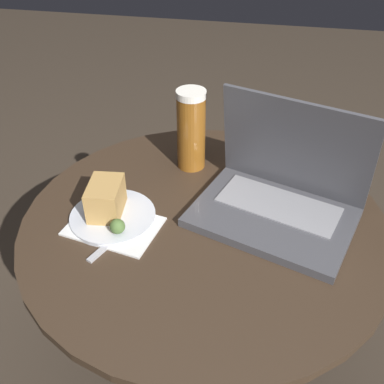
% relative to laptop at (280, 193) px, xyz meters
% --- Properties ---
extents(ground_plane, '(6.00, 6.00, 0.00)m').
position_rel_laptop_xyz_m(ground_plane, '(-0.14, -0.05, -0.53)').
color(ground_plane, '#382D23').
extents(table, '(0.75, 0.75, 0.48)m').
position_rel_laptop_xyz_m(table, '(-0.14, -0.05, -0.18)').
color(table, '#9E9EA3').
rests_on(table, ground_plane).
extents(napkin, '(0.20, 0.15, 0.00)m').
position_rel_laptop_xyz_m(napkin, '(-0.32, -0.11, -0.05)').
color(napkin, white).
rests_on(napkin, table).
extents(laptop, '(0.37, 0.31, 0.23)m').
position_rel_laptop_xyz_m(laptop, '(0.00, 0.00, 0.00)').
color(laptop, '#47474C').
rests_on(laptop, table).
extents(beer_glass, '(0.07, 0.07, 0.19)m').
position_rel_laptop_xyz_m(beer_glass, '(-0.21, 0.14, 0.05)').
color(beer_glass, brown).
rests_on(beer_glass, table).
extents(snack_plate, '(0.17, 0.17, 0.08)m').
position_rel_laptop_xyz_m(snack_plate, '(-0.34, -0.08, -0.02)').
color(snack_plate, silver).
rests_on(snack_plate, table).
extents(fork, '(0.08, 0.16, 0.01)m').
position_rel_laptop_xyz_m(fork, '(-0.30, -0.12, -0.05)').
color(fork, '#B2B2B7').
rests_on(fork, table).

